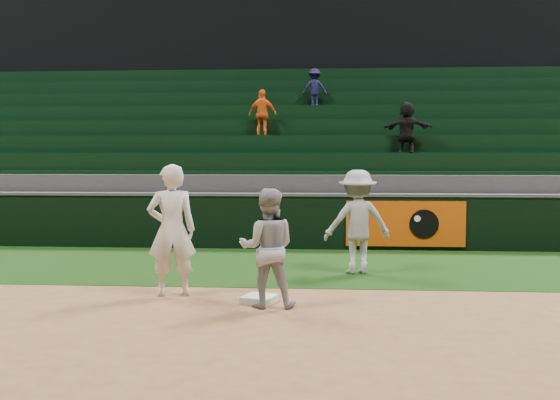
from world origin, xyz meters
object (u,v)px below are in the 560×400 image
object	(u,v)px
baserunner	(267,248)
base_coach	(357,222)
first_baseman	(172,230)
first_base	(259,299)

from	to	relation	value
baserunner	base_coach	xyz separation A→B (m)	(1.37, 2.55, 0.10)
baserunner	base_coach	distance (m)	2.90
first_baseman	base_coach	distance (m)	3.46
first_baseman	baserunner	bearing A→B (deg)	142.68
first_base	base_coach	bearing A→B (deg)	56.87
first_baseman	first_base	bearing A→B (deg)	149.71
first_base	baserunner	distance (m)	0.82
first_base	baserunner	world-z (taller)	baserunner
base_coach	first_baseman	bearing A→B (deg)	23.74
first_baseman	baserunner	world-z (taller)	first_baseman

